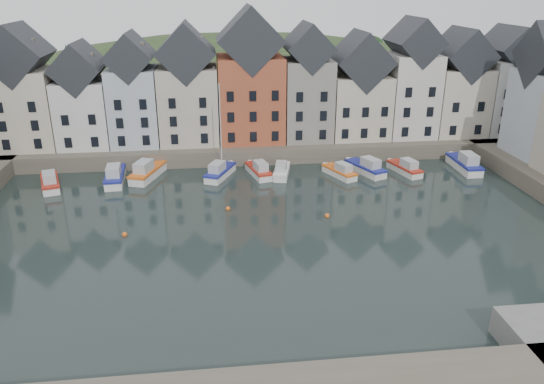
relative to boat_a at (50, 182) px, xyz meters
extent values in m
plane|color=black|center=(24.34, -16.85, -0.69)|extent=(260.00, 260.00, 0.00)
cube|color=#534D40|center=(24.34, 13.15, 0.31)|extent=(90.00, 16.00, 2.00)
ellipsoid|color=#253219|center=(24.34, 39.15, -18.69)|extent=(153.60, 70.40, 64.00)
sphere|color=black|center=(10.40, 34.09, 8.01)|extent=(5.77, 5.77, 5.77)
sphere|color=black|center=(49.20, 43.90, 7.42)|extent=(5.27, 5.27, 5.27)
sphere|color=black|center=(56.16, 37.35, 7.19)|extent=(5.07, 5.07, 5.07)
sphere|color=black|center=(38.62, 38.34, 7.12)|extent=(5.01, 5.01, 5.01)
sphere|color=black|center=(-13.33, 39.76, 5.88)|extent=(3.94, 3.94, 3.94)
sphere|color=black|center=(52.67, 43.40, 7.36)|extent=(5.21, 5.21, 5.21)
sphere|color=black|center=(26.33, 41.80, 7.63)|extent=(5.45, 5.45, 5.45)
sphere|color=black|center=(62.14, 31.47, 6.51)|extent=(4.49, 4.49, 4.49)
cube|color=beige|center=(-4.83, 11.15, 6.34)|extent=(7.67, 8.00, 10.07)
cube|color=black|center=(-4.83, 11.15, 13.28)|extent=(7.67, 8.16, 7.67)
cube|color=silver|center=(2.44, 11.15, 5.61)|extent=(6.56, 8.00, 8.61)
cube|color=black|center=(2.44, 11.15, 11.54)|extent=(6.56, 8.16, 6.56)
cube|color=#AAB4BC|center=(8.97, 11.15, 6.31)|extent=(6.20, 8.00, 10.02)
cube|color=black|center=(8.97, 11.15, 12.86)|extent=(6.20, 8.16, 6.20)
cube|color=#B3A997|center=(16.07, 11.15, 6.35)|extent=(7.70, 8.00, 10.08)
cube|color=black|center=(16.07, 11.15, 13.29)|extent=(7.70, 8.16, 7.70)
cube|color=#A1492E|center=(24.41, 11.15, 6.95)|extent=(8.69, 8.00, 11.28)
cube|color=black|center=(24.41, 11.15, 14.74)|extent=(8.69, 8.16, 8.69)
cube|color=gray|center=(32.12, 11.15, 6.70)|extent=(6.43, 8.00, 10.78)
cube|color=black|center=(32.12, 11.15, 13.68)|extent=(6.43, 8.16, 6.43)
cube|color=beige|center=(39.42, 11.15, 5.58)|extent=(7.88, 8.00, 8.56)
cube|color=black|center=(39.42, 11.15, 11.81)|extent=(7.88, 8.16, 7.88)
cube|color=beige|center=(46.76, 11.15, 6.94)|extent=(6.50, 8.00, 11.27)
cube|color=black|center=(46.76, 11.15, 14.19)|extent=(6.50, 8.16, 6.50)
cube|color=beige|center=(53.77, 11.15, 5.97)|extent=(7.23, 8.00, 9.32)
cube|color=black|center=(53.77, 11.15, 12.42)|extent=(7.23, 8.16, 7.23)
cube|color=silver|center=(60.62, 11.15, 6.47)|extent=(6.18, 8.00, 10.32)
cube|color=black|center=(60.62, 11.15, 13.15)|extent=(6.18, 8.16, 6.18)
sphere|color=orange|center=(20.34, -8.85, -0.54)|extent=(0.50, 0.50, 0.50)
sphere|color=orange|center=(30.34, -11.85, -0.54)|extent=(0.50, 0.50, 0.50)
sphere|color=orange|center=(10.34, -13.85, -0.54)|extent=(0.50, 0.50, 0.50)
cube|color=silver|center=(-0.06, 0.18, -0.35)|extent=(3.46, 6.21, 1.09)
cube|color=#A92718|center=(-0.06, 0.18, 0.25)|extent=(3.59, 6.36, 0.25)
cube|color=#A8ADB1|center=(0.21, -0.67, 0.84)|extent=(2.03, 2.68, 1.19)
cube|color=silver|center=(7.21, 1.24, -0.31)|extent=(2.39, 6.66, 1.20)
cube|color=navy|center=(7.21, 1.24, 0.34)|extent=(2.51, 6.80, 0.27)
cube|color=#A8ADB1|center=(7.28, 0.26, 1.00)|extent=(1.70, 2.71, 1.31)
cube|color=silver|center=(10.98, 2.27, -0.30)|extent=(4.11, 7.03, 1.24)
cube|color=orange|center=(10.98, 2.27, 0.37)|extent=(4.26, 7.20, 0.28)
cube|color=#A8ADB1|center=(10.65, 1.32, 1.05)|extent=(2.37, 3.06, 1.35)
cube|color=silver|center=(19.80, 1.47, -0.35)|extent=(4.07, 6.16, 1.09)
cube|color=navy|center=(19.80, 1.47, 0.25)|extent=(4.21, 6.31, 0.25)
cube|color=#A8ADB1|center=(19.44, 0.65, 0.84)|extent=(2.24, 2.74, 1.19)
cylinder|color=silver|center=(20.05, 2.01, 5.26)|extent=(0.14, 0.14, 10.91)
cube|color=silver|center=(24.52, 1.55, -0.37)|extent=(2.99, 5.88, 1.03)
cube|color=#A92718|center=(24.52, 1.55, 0.20)|extent=(3.11, 6.02, 0.24)
cube|color=#A8ADB1|center=(24.73, 0.73, 0.76)|extent=(1.82, 2.51, 1.13)
cube|color=silver|center=(27.40, 1.19, -0.38)|extent=(2.77, 5.63, 0.99)
cube|color=silver|center=(27.40, 1.19, 0.16)|extent=(2.88, 5.75, 0.23)
cube|color=#A8ADB1|center=(27.22, 0.40, 0.70)|extent=(1.70, 2.39, 1.08)
cube|color=silver|center=(34.44, 0.05, -0.39)|extent=(3.52, 5.44, 0.96)
cube|color=orange|center=(34.44, 0.05, 0.14)|extent=(3.65, 5.57, 0.22)
cube|color=#A8ADB1|center=(34.75, -0.67, 0.66)|extent=(1.96, 2.41, 1.05)
cube|color=silver|center=(37.98, 0.83, -0.34)|extent=(4.01, 6.34, 1.12)
cube|color=navy|center=(37.98, 0.83, 0.27)|extent=(4.15, 6.49, 0.25)
cube|color=#A8ADB1|center=(38.33, -0.02, 0.88)|extent=(2.24, 2.80, 1.22)
cube|color=silver|center=(42.88, 0.30, -0.37)|extent=(3.09, 5.74, 1.01)
cube|color=#A92718|center=(42.88, 0.30, 0.18)|extent=(3.20, 5.87, 0.23)
cube|color=#A8ADB1|center=(43.10, -0.49, 0.73)|extent=(1.83, 2.47, 1.10)
cube|color=silver|center=(50.90, 0.67, -0.30)|extent=(2.19, 6.85, 1.25)
cube|color=navy|center=(50.90, 0.67, 0.38)|extent=(2.30, 6.99, 0.28)
cube|color=#A8ADB1|center=(50.88, -0.35, 1.07)|extent=(1.65, 2.76, 1.36)
camera|label=1|loc=(18.95, -60.30, 21.75)|focal=35.00mm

